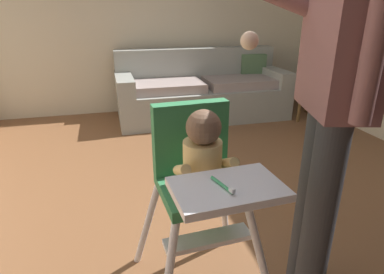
{
  "coord_description": "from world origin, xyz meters",
  "views": [
    {
      "loc": [
        -0.66,
        -1.92,
        1.34
      ],
      "look_at": [
        -0.31,
        -0.58,
        0.8
      ],
      "focal_mm": 30.62,
      "sensor_mm": 36.0,
      "label": 1
    }
  ],
  "objects_px": {
    "adult_standing": "(330,107)",
    "side_table": "(306,89)",
    "high_chair": "(201,170)",
    "sippy_cup": "(307,74)",
    "couch": "(202,92)",
    "toy_ball": "(314,203)"
  },
  "relations": [
    {
      "from": "adult_standing",
      "to": "side_table",
      "type": "bearing_deg",
      "value": -106.36
    },
    {
      "from": "high_chair",
      "to": "toy_ball",
      "type": "relative_size",
      "value": 5.88
    },
    {
      "from": "couch",
      "to": "side_table",
      "type": "xyz_separation_m",
      "value": [
        1.29,
        -0.37,
        0.05
      ]
    },
    {
      "from": "toy_ball",
      "to": "side_table",
      "type": "relative_size",
      "value": 0.32
    },
    {
      "from": "couch",
      "to": "high_chair",
      "type": "xyz_separation_m",
      "value": [
        -0.83,
        -2.78,
        0.34
      ]
    },
    {
      "from": "adult_standing",
      "to": "side_table",
      "type": "distance_m",
      "value": 3.08
    },
    {
      "from": "high_chair",
      "to": "toy_ball",
      "type": "xyz_separation_m",
      "value": [
        0.95,
        0.42,
        -0.59
      ]
    },
    {
      "from": "adult_standing",
      "to": "side_table",
      "type": "xyz_separation_m",
      "value": [
        1.61,
        2.56,
        -0.58
      ]
    },
    {
      "from": "high_chair",
      "to": "side_table",
      "type": "bearing_deg",
      "value": 135.53
    },
    {
      "from": "adult_standing",
      "to": "couch",
      "type": "bearing_deg",
      "value": -80.41
    },
    {
      "from": "high_chair",
      "to": "adult_standing",
      "type": "relative_size",
      "value": 0.57
    },
    {
      "from": "couch",
      "to": "sippy_cup",
      "type": "distance_m",
      "value": 1.35
    },
    {
      "from": "toy_ball",
      "to": "sippy_cup",
      "type": "relative_size",
      "value": 1.64
    },
    {
      "from": "sippy_cup",
      "to": "side_table",
      "type": "bearing_deg",
      "value": -0.0
    },
    {
      "from": "high_chair",
      "to": "adult_standing",
      "type": "xyz_separation_m",
      "value": [
        0.51,
        -0.15,
        0.29
      ]
    },
    {
      "from": "couch",
      "to": "sippy_cup",
      "type": "relative_size",
      "value": 21.75
    },
    {
      "from": "couch",
      "to": "high_chair",
      "type": "bearing_deg",
      "value": -16.56
    },
    {
      "from": "side_table",
      "to": "adult_standing",
      "type": "bearing_deg",
      "value": -122.17
    },
    {
      "from": "couch",
      "to": "toy_ball",
      "type": "bearing_deg",
      "value": 2.83
    },
    {
      "from": "high_chair",
      "to": "sippy_cup",
      "type": "distance_m",
      "value": 3.2
    },
    {
      "from": "couch",
      "to": "side_table",
      "type": "distance_m",
      "value": 1.34
    },
    {
      "from": "high_chair",
      "to": "adult_standing",
      "type": "bearing_deg",
      "value": 70.8
    }
  ]
}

